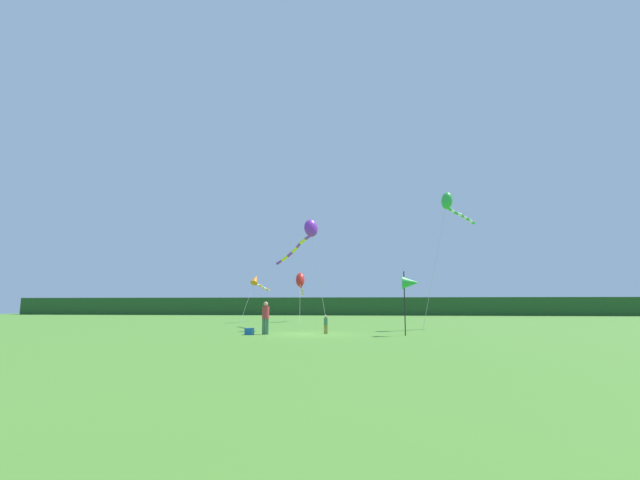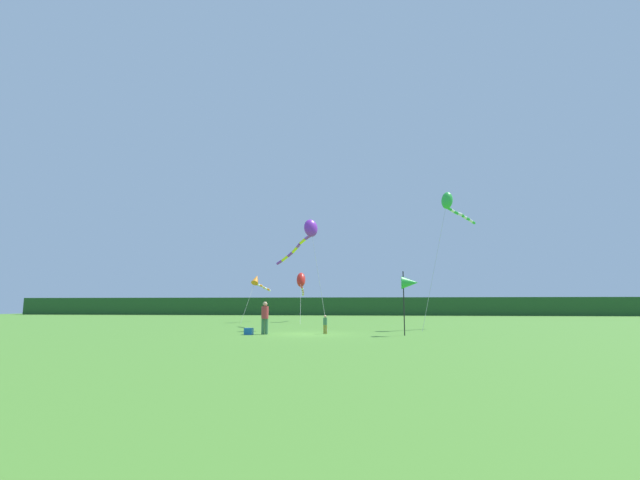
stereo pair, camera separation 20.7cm
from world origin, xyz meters
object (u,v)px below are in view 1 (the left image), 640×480
kite_green (449,203)px  kite_red (300,281)px  kite_purple (307,234)px  cooler_box (249,331)px  banner_flag_pole (410,283)px  kite_orange (257,281)px  person_child (326,323)px  person_adult (266,316)px

kite_green → kite_red: 17.54m
kite_purple → kite_green: bearing=7.2°
cooler_box → kite_purple: (2.41, 5.78, 6.40)m
banner_flag_pole → kite_red: bearing=116.0°
banner_flag_pole → kite_orange: bearing=127.5°
person_child → banner_flag_pole: 5.37m
banner_flag_pole → kite_green: (3.51, 6.86, 5.97)m
banner_flag_pole → kite_purple: (-6.55, 5.59, 3.76)m
kite_orange → kite_red: size_ratio=0.80×
cooler_box → kite_green: 16.72m
banner_flag_pole → kite_red: kite_red is taller
kite_red → kite_purple: bearing=-79.4°
kite_green → kite_purple: kite_green is taller
cooler_box → kite_orange: (-3.94, 17.00, 3.68)m
person_child → banner_flag_pole: banner_flag_pole is taller
person_child → banner_flag_pole: bearing=-11.8°
kite_green → kite_orange: (-16.41, 9.94, -4.93)m
cooler_box → kite_red: (0.04, 18.44, 3.74)m
banner_flag_pole → kite_purple: bearing=139.5°
banner_flag_pole → kite_red: 20.34m
banner_flag_pole → kite_purple: kite_purple is taller
banner_flag_pole → kite_red: (-8.91, 18.25, 1.09)m
person_adult → banner_flag_pole: (8.13, -0.15, 1.81)m
person_child → cooler_box: bearing=-164.0°
banner_flag_pole → kite_green: size_ratio=0.36×
person_child → kite_purple: kite_purple is taller
kite_red → kite_green: bearing=-42.5°
person_adult → cooler_box: person_adult is taller
cooler_box → kite_red: bearing=89.9°
banner_flag_pole → kite_orange: size_ratio=0.54×
person_adult → kite_orange: 17.55m
kite_green → person_adult: bearing=-150.0°
person_child → cooler_box: person_child is taller
person_child → kite_orange: kite_orange is taller
kite_green → kite_red: bearing=137.5°
cooler_box → banner_flag_pole: (8.96, 0.20, 2.65)m
person_child → cooler_box: size_ratio=2.38×
person_adult → cooler_box: bearing=-157.4°
kite_red → cooler_box: bearing=-90.1°
person_adult → kite_green: kite_green is taller
person_child → kite_orange: (-8.12, 15.80, 3.27)m
person_adult → person_child: bearing=14.2°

